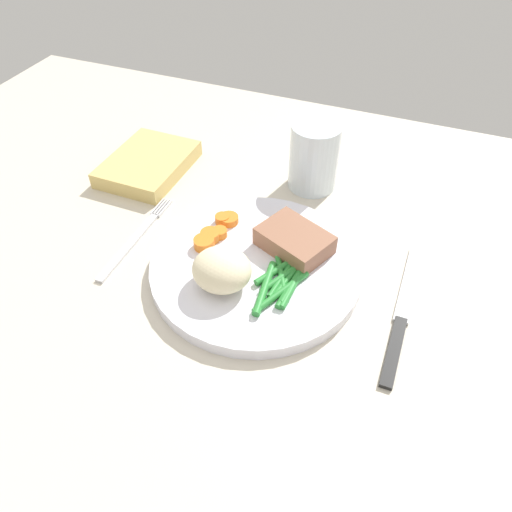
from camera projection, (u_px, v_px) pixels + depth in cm
name	position (u px, v px, depth cm)	size (l,w,h in cm)	color
dining_table	(222.00, 280.00, 58.54)	(120.00, 90.00, 2.00)	beige
dinner_plate	(256.00, 267.00, 57.59)	(24.78, 24.78, 1.60)	white
meat_portion	(294.00, 240.00, 57.90)	(8.17, 5.87, 2.44)	#936047
mashed_potatoes	(222.00, 270.00, 53.14)	(6.59, 6.13, 4.34)	beige
carrot_slices	(215.00, 232.00, 60.03)	(3.35, 7.75, 1.24)	orange
green_beans	(283.00, 282.00, 54.32)	(5.46, 10.95, 0.88)	#2D8C38
fork	(136.00, 238.00, 62.13)	(1.44, 16.60, 0.40)	silver
knife	(402.00, 314.00, 53.30)	(1.70, 20.50, 0.64)	black
water_glass	(314.00, 161.00, 67.74)	(6.78, 6.78, 9.47)	silver
napkin	(148.00, 164.00, 72.28)	(10.62, 13.95, 2.33)	#DBBC6B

